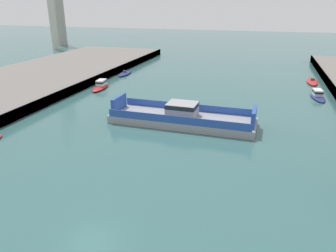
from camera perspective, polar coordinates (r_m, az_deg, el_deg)
name	(u,v)px	position (r m, az deg, el deg)	size (l,w,h in m)	color
ground_plane	(93,240)	(26.18, -13.26, -19.17)	(400.00, 400.00, 0.00)	#335B5B
chain_ferry	(182,117)	(47.01, 2.52, 1.58)	(21.38, 6.69, 3.30)	#939399
moored_boat_near_right	(312,81)	(79.03, 24.30, 7.24)	(2.42, 7.88, 1.02)	red
moored_boat_mid_right	(318,95)	(66.49, 25.08, 5.06)	(2.91, 7.34, 1.52)	navy
moored_boat_far_left	(101,85)	(68.54, -11.85, 7.10)	(3.16, 7.80, 1.73)	red
moored_boat_upstream_a	(125,73)	(81.26, -7.69, 9.26)	(2.54, 7.05, 1.06)	navy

